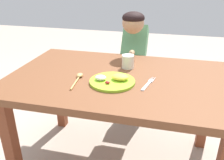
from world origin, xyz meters
TOP-DOWN VIEW (x-y plane):
  - dining_table at (0.00, 0.00)m, footprint 1.33×0.84m
  - plate at (-0.02, -0.10)m, footprint 0.26×0.26m
  - fork at (0.18, -0.07)m, footprint 0.06×0.19m
  - spoon at (-0.23, -0.09)m, footprint 0.04×0.21m
  - drinking_cup at (0.02, 0.15)m, footprint 0.08×0.08m
  - person at (0.01, 0.54)m, footprint 0.20×0.46m

SIDE VIEW (x-z plane):
  - person at x=0.01m, z-range 0.02..1.01m
  - dining_table at x=0.00m, z-range 0.25..0.91m
  - fork at x=0.18m, z-range 0.67..0.67m
  - spoon at x=-0.23m, z-range 0.66..0.69m
  - plate at x=-0.02m, z-range 0.66..0.70m
  - drinking_cup at x=0.02m, z-range 0.67..0.75m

